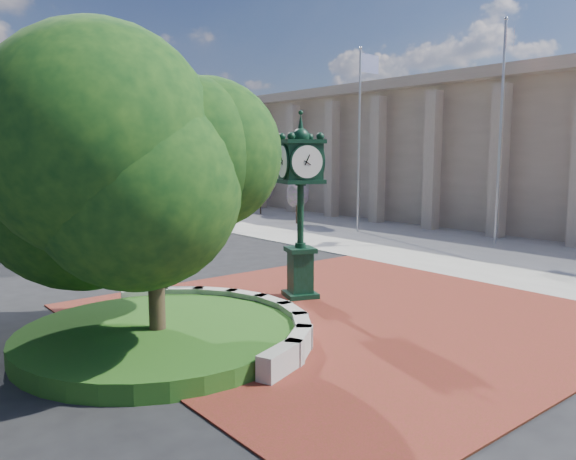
% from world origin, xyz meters
% --- Properties ---
extents(ground, '(200.00, 200.00, 0.00)m').
position_xyz_m(ground, '(0.00, 0.00, 0.00)').
color(ground, black).
rests_on(ground, ground).
extents(plaza, '(12.00, 12.00, 0.04)m').
position_xyz_m(plaza, '(0.00, -1.00, 0.02)').
color(plaza, maroon).
rests_on(plaza, ground).
extents(sidewalk, '(20.00, 50.00, 0.04)m').
position_xyz_m(sidewalk, '(16.00, 10.00, 0.02)').
color(sidewalk, '#9E9B93').
rests_on(sidewalk, ground).
extents(planter_wall, '(2.96, 6.77, 0.54)m').
position_xyz_m(planter_wall, '(-2.71, -0.00, 0.27)').
color(planter_wall, '#9E9B93').
rests_on(planter_wall, ground).
extents(grass_bed, '(6.10, 6.10, 0.40)m').
position_xyz_m(grass_bed, '(-5.00, 0.00, 0.20)').
color(grass_bed, '#144614').
rests_on(grass_bed, ground).
extents(civic_building, '(17.35, 44.00, 8.60)m').
position_xyz_m(civic_building, '(23.60, 12.00, 4.33)').
color(civic_building, tan).
rests_on(civic_building, ground).
extents(tree_planter, '(5.20, 5.20, 6.33)m').
position_xyz_m(tree_planter, '(-5.00, 0.00, 3.72)').
color(tree_planter, '#38281C').
rests_on(tree_planter, ground).
extents(tree_street, '(4.40, 4.40, 5.45)m').
position_xyz_m(tree_street, '(-4.00, 18.00, 3.24)').
color(tree_street, '#38281C').
rests_on(tree_street, ground).
extents(post_clock, '(1.38, 1.38, 5.35)m').
position_xyz_m(post_clock, '(0.14, 1.17, 2.94)').
color(post_clock, black).
rests_on(post_clock, ground).
extents(parked_car, '(3.19, 4.66, 1.47)m').
position_xyz_m(parked_car, '(2.62, 37.28, 0.74)').
color(parked_car, '#5B0D18').
rests_on(parked_car, ground).
extents(flagpole_a, '(1.51, 0.76, 10.26)m').
position_xyz_m(flagpole_a, '(13.58, 2.88, 5.26)').
color(flagpole_a, silver).
rests_on(flagpole_a, ground).
extents(flagpole_b, '(1.53, 0.17, 9.73)m').
position_xyz_m(flagpole_b, '(11.59, 9.83, 4.99)').
color(flagpole_b, silver).
rests_on(flagpole_b, ground).
extents(street_lamp_near, '(2.11, 0.76, 9.61)m').
position_xyz_m(street_lamp_near, '(0.74, 24.76, 5.63)').
color(street_lamp_near, slate).
rests_on(street_lamp_near, ground).
extents(shrub_near, '(1.20, 1.20, 2.20)m').
position_xyz_m(shrub_near, '(11.23, 14.54, 1.59)').
color(shrub_near, '#38281C').
rests_on(shrub_near, ground).
extents(shrub_mid, '(1.20, 1.20, 2.20)m').
position_xyz_m(shrub_mid, '(12.77, 20.27, 1.59)').
color(shrub_mid, '#38281C').
rests_on(shrub_mid, ground).
extents(shrub_far, '(1.20, 1.20, 2.20)m').
position_xyz_m(shrub_far, '(14.12, 23.60, 1.59)').
color(shrub_far, '#38281C').
rests_on(shrub_far, ground).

